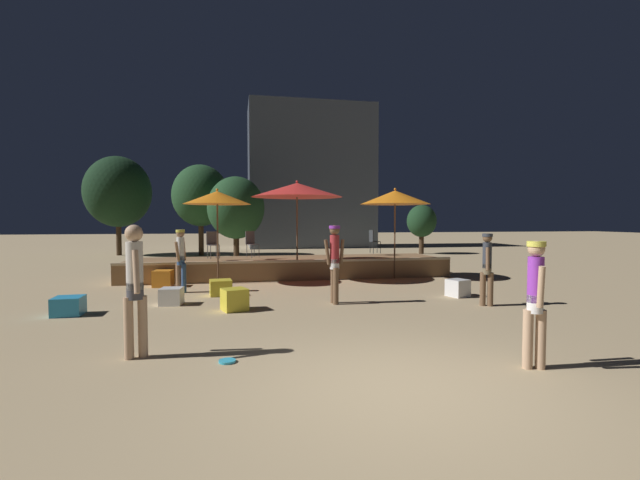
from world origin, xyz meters
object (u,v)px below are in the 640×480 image
person_0 (535,297)px  bistro_chair_2 (212,242)px  cube_seat_3 (163,278)px  person_4 (487,266)px  patio_umbrella_0 (395,197)px  background_tree_3 (118,192)px  person_1 (181,257)px  background_tree_2 (422,221)px  background_tree_1 (236,208)px  patio_umbrella_2 (297,190)px  person_2 (135,283)px  bistro_chair_0 (251,241)px  frisbee_disc (227,361)px  background_tree_0 (201,196)px  cube_seat_2 (221,288)px  patio_umbrella_1 (217,198)px  cube_seat_1 (171,296)px  cube_seat_4 (235,299)px  bistro_chair_1 (373,239)px  person_3 (335,258)px  cube_seat_5 (458,288)px  cube_seat_0 (68,306)px

person_0 → bistro_chair_2: bearing=130.7°
cube_seat_3 → person_4: person_4 is taller
patio_umbrella_0 → background_tree_3: 16.69m
person_1 → person_4: 7.77m
patio_umbrella_0 → person_0: 8.93m
cube_seat_3 → background_tree_2: background_tree_2 is taller
background_tree_1 → patio_umbrella_2: bearing=-75.8°
person_1 → person_2: (0.08, -5.61, 0.10)m
person_2 → bistro_chair_0: size_ratio=2.11×
patio_umbrella_2 → bistro_chair_0: bearing=141.6°
person_0 → background_tree_2: size_ratio=0.59×
frisbee_disc → background_tree_2: bearing=58.3°
patio_umbrella_0 → frisbee_disc: (-5.34, -7.63, -2.70)m
patio_umbrella_2 → background_tree_0: bearing=110.0°
person_0 → cube_seat_2: bearing=138.9°
patio_umbrella_1 → cube_seat_1: bearing=-106.4°
background_tree_2 → bistro_chair_2: bearing=-143.3°
frisbee_disc → background_tree_2: size_ratio=0.08×
patio_umbrella_0 → patio_umbrella_2: 3.29m
cube_seat_4 → background_tree_1: (0.02, 12.14, 2.33)m
patio_umbrella_0 → background_tree_2: bearing=61.1°
bistro_chair_1 → background_tree_3: size_ratio=0.16×
patio_umbrella_2 → person_0: 9.29m
person_1 → background_tree_2: 16.49m
cube_seat_3 → background_tree_1: bearing=75.9°
person_0 → person_2: size_ratio=0.89×
patio_umbrella_0 → person_3: (-2.96, -3.87, -1.65)m
cube_seat_2 → background_tree_3: background_tree_3 is taller
cube_seat_3 → background_tree_3: bearing=109.4°
person_0 → frisbee_disc: (-3.98, 1.01, -0.93)m
cube_seat_3 → background_tree_2: bearing=38.4°
cube_seat_1 → frisbee_disc: bearing=-72.7°
person_0 → person_1: size_ratio=0.99×
cube_seat_5 → person_1: size_ratio=0.34×
cube_seat_1 → background_tree_0: size_ratio=0.11×
bistro_chair_2 → person_4: bearing=-66.0°
cube_seat_1 → background_tree_0: (-0.46, 14.15, 3.11)m
bistro_chair_0 → bistro_chair_1: size_ratio=1.00×
bistro_chair_0 → bistro_chair_2: size_ratio=1.00×
person_3 → bistro_chair_1: bearing=-31.9°
patio_umbrella_2 → bistro_chair_2: size_ratio=3.61×
patio_umbrella_2 → person_4: (3.67, -5.00, -2.01)m
cube_seat_1 → cube_seat_4: (1.44, -0.91, 0.04)m
cube_seat_0 → person_4: size_ratio=0.35×
background_tree_1 → background_tree_3: bearing=148.5°
person_3 → bistro_chair_1: person_3 is taller
cube_seat_0 → person_1: (1.93, 2.42, 0.77)m
cube_seat_1 → patio_umbrella_1: bearing=73.6°
cube_seat_3 → bistro_chair_1: size_ratio=0.63×
bistro_chair_2 → cube_seat_0: bearing=-139.6°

